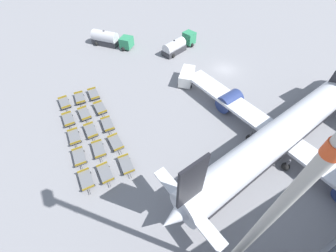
% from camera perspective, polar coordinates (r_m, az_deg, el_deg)
% --- Properties ---
extents(ground_plane, '(500.00, 500.00, 0.00)m').
position_cam_1_polar(ground_plane, '(46.91, 14.27, 13.78)').
color(ground_plane, gray).
extents(airplane, '(35.53, 41.92, 11.33)m').
position_cam_1_polar(airplane, '(34.02, 27.98, -0.85)').
color(airplane, silver).
rests_on(airplane, ground_plane).
extents(fuel_tanker_primary, '(8.77, 8.02, 3.23)m').
position_cam_1_polar(fuel_tanker_primary, '(54.51, -14.69, 20.53)').
color(fuel_tanker_primary, '#2D8C5B').
rests_on(fuel_tanker_primary, ground_plane).
extents(fuel_tanker_secondary, '(4.77, 8.82, 2.91)m').
position_cam_1_polar(fuel_tanker_secondary, '(50.90, 2.54, 19.82)').
color(fuel_tanker_secondary, '#2D8C5B').
rests_on(fuel_tanker_secondary, ground_plane).
extents(service_van, '(4.76, 4.73, 2.30)m').
position_cam_1_polar(service_van, '(41.67, 4.79, 12.45)').
color(service_van, white).
rests_on(service_van, ground_plane).
extents(baggage_dolly_row_near_col_a, '(3.48, 1.62, 0.92)m').
position_cam_1_polar(baggage_dolly_row_near_col_a, '(40.90, -24.76, 5.30)').
color(baggage_dolly_row_near_col_a, slate).
rests_on(baggage_dolly_row_near_col_a, ground_plane).
extents(baggage_dolly_row_near_col_b, '(3.48, 1.63, 0.92)m').
position_cam_1_polar(baggage_dolly_row_near_col_b, '(37.78, -23.97, 1.49)').
color(baggage_dolly_row_near_col_b, slate).
rests_on(baggage_dolly_row_near_col_b, ground_plane).
extents(baggage_dolly_row_near_col_c, '(3.51, 1.72, 0.92)m').
position_cam_1_polar(baggage_dolly_row_near_col_c, '(34.98, -22.70, -2.61)').
color(baggage_dolly_row_near_col_c, slate).
rests_on(baggage_dolly_row_near_col_c, ground_plane).
extents(baggage_dolly_row_near_col_d, '(3.51, 1.73, 0.92)m').
position_cam_1_polar(baggage_dolly_row_near_col_d, '(32.50, -21.59, -7.35)').
color(baggage_dolly_row_near_col_d, slate).
rests_on(baggage_dolly_row_near_col_d, ground_plane).
extents(baggage_dolly_row_near_col_e, '(3.49, 1.66, 0.92)m').
position_cam_1_polar(baggage_dolly_row_near_col_e, '(30.28, -20.06, -12.75)').
color(baggage_dolly_row_near_col_e, slate).
rests_on(baggage_dolly_row_near_col_e, ground_plane).
extents(baggage_dolly_row_mid_a_col_a, '(3.52, 1.77, 0.92)m').
position_cam_1_polar(baggage_dolly_row_mid_a_col_a, '(40.85, -21.48, 6.55)').
color(baggage_dolly_row_mid_a_col_a, slate).
rests_on(baggage_dolly_row_mid_a_col_a, ground_plane).
extents(baggage_dolly_row_mid_a_col_b, '(3.48, 1.62, 0.92)m').
position_cam_1_polar(baggage_dolly_row_mid_a_col_b, '(37.74, -20.42, 2.88)').
color(baggage_dolly_row_mid_a_col_b, slate).
rests_on(baggage_dolly_row_mid_a_col_b, ground_plane).
extents(baggage_dolly_row_mid_a_col_c, '(3.48, 1.63, 0.92)m').
position_cam_1_polar(baggage_dolly_row_mid_a_col_c, '(34.91, -18.99, -1.20)').
color(baggage_dolly_row_mid_a_col_c, slate).
rests_on(baggage_dolly_row_mid_a_col_c, ground_plane).
extents(baggage_dolly_row_mid_a_col_d, '(3.52, 1.76, 0.92)m').
position_cam_1_polar(baggage_dolly_row_mid_a_col_d, '(32.38, -17.17, -5.74)').
color(baggage_dolly_row_mid_a_col_d, slate).
rests_on(baggage_dolly_row_mid_a_col_d, ground_plane).
extents(baggage_dolly_row_mid_a_col_e, '(3.47, 1.62, 0.92)m').
position_cam_1_polar(baggage_dolly_row_mid_a_col_e, '(30.03, -15.60, -11.54)').
color(baggage_dolly_row_mid_a_col_e, slate).
rests_on(baggage_dolly_row_mid_a_col_e, ground_plane).
extents(baggage_dolly_row_mid_b_col_a, '(3.50, 1.68, 0.92)m').
position_cam_1_polar(baggage_dolly_row_mid_b_col_a, '(40.87, -18.35, 7.63)').
color(baggage_dolly_row_mid_b_col_a, slate).
rests_on(baggage_dolly_row_mid_b_col_a, ground_plane).
extents(baggage_dolly_row_mid_b_col_b, '(3.47, 1.61, 0.92)m').
position_cam_1_polar(baggage_dolly_row_mid_b_col_b, '(37.90, -16.81, 4.33)').
color(baggage_dolly_row_mid_b_col_b, slate).
rests_on(baggage_dolly_row_mid_b_col_b, ground_plane).
extents(baggage_dolly_row_mid_b_col_c, '(3.51, 1.72, 0.92)m').
position_cam_1_polar(baggage_dolly_row_mid_b_col_c, '(35.05, -15.08, 0.36)').
color(baggage_dolly_row_mid_b_col_c, slate).
rests_on(baggage_dolly_row_mid_b_col_c, ground_plane).
extents(baggage_dolly_row_mid_b_col_d, '(3.47, 1.61, 0.92)m').
position_cam_1_polar(baggage_dolly_row_mid_b_col_d, '(32.47, -13.07, -4.21)').
color(baggage_dolly_row_mid_b_col_d, slate).
rests_on(baggage_dolly_row_mid_b_col_d, ground_plane).
extents(baggage_dolly_row_mid_b_col_e, '(3.51, 1.74, 0.92)m').
position_cam_1_polar(baggage_dolly_row_mid_b_col_e, '(30.10, -10.52, -9.68)').
color(baggage_dolly_row_mid_b_col_e, slate).
rests_on(baggage_dolly_row_mid_b_col_e, ground_plane).
extents(apron_light_mast, '(2.00, 0.70, 25.25)m').
position_cam_1_polar(apron_light_mast, '(13.33, 24.81, -19.90)').
color(apron_light_mast, '#ADA89E').
rests_on(apron_light_mast, ground_plane).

